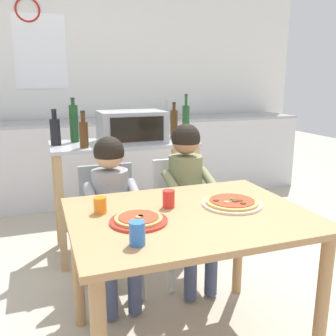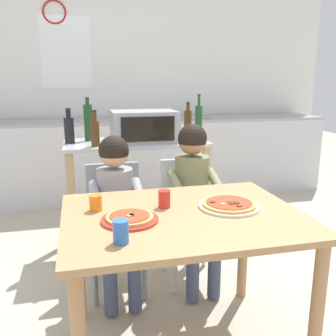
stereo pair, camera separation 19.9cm
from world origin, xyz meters
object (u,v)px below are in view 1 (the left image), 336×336
(kitchen_island_cart, at_px, (124,179))
(child_in_olive_shirt, at_px, (189,187))
(dining_table, at_px, (189,234))
(pizza_plate_cream, at_px, (232,203))
(child_in_grey_shirt, at_px, (113,201))
(bottle_tall_green_wine, at_px, (174,123))
(bottle_dark_olive_oil, at_px, (186,122))
(dining_chair_left, at_px, (110,220))
(bottle_brown_beer, at_px, (74,123))
(pizza_plate_red_rimmed, at_px, (139,220))
(bottle_clear_vinegar, at_px, (55,131))
(drinking_cup_orange, at_px, (100,205))
(drinking_cup_red, at_px, (169,199))
(bottle_squat_spirits, at_px, (84,133))
(toaster_oven, at_px, (132,127))
(drinking_cup_blue, at_px, (137,233))
(dining_chair_right, at_px, (182,210))

(kitchen_island_cart, relative_size, child_in_olive_shirt, 1.03)
(dining_table, xyz_separation_m, pizza_plate_cream, (0.24, 0.03, 0.12))
(child_in_grey_shirt, bearing_deg, bottle_tall_green_wine, 48.66)
(bottle_tall_green_wine, distance_m, child_in_olive_shirt, 0.83)
(bottle_dark_olive_oil, bearing_deg, dining_chair_left, -145.89)
(bottle_brown_beer, distance_m, dining_table, 1.48)
(dining_table, xyz_separation_m, pizza_plate_red_rimmed, (-0.26, -0.04, 0.12))
(bottle_tall_green_wine, relative_size, pizza_plate_red_rimmed, 1.13)
(bottle_tall_green_wine, height_order, bottle_clear_vinegar, bottle_tall_green_wine)
(dining_chair_left, xyz_separation_m, child_in_olive_shirt, (0.50, -0.10, 0.20))
(pizza_plate_red_rimmed, height_order, pizza_plate_cream, same)
(bottle_tall_green_wine, xyz_separation_m, drinking_cup_orange, (-0.81, -1.19, -0.23))
(kitchen_island_cart, relative_size, child_in_grey_shirt, 1.09)
(bottle_brown_beer, height_order, drinking_cup_red, bottle_brown_beer)
(bottle_dark_olive_oil, height_order, bottle_clear_vinegar, bottle_dark_olive_oil)
(bottle_clear_vinegar, bearing_deg, dining_table, -67.71)
(bottle_brown_beer, bearing_deg, drinking_cup_red, -76.19)
(bottle_tall_green_wine, height_order, drinking_cup_red, bottle_tall_green_wine)
(child_in_olive_shirt, bearing_deg, child_in_grey_shirt, -176.96)
(bottle_squat_spirits, distance_m, pizza_plate_cream, 1.24)
(bottle_brown_beer, xyz_separation_m, drinking_cup_orange, (-0.02, -1.24, -0.25))
(kitchen_island_cart, height_order, bottle_tall_green_wine, bottle_tall_green_wine)
(toaster_oven, distance_m, pizza_plate_cream, 1.24)
(dining_chair_left, relative_size, pizza_plate_red_rimmed, 3.16)
(bottle_dark_olive_oil, relative_size, dining_chair_left, 0.44)
(bottle_clear_vinegar, distance_m, drinking_cup_orange, 1.17)
(bottle_tall_green_wine, bearing_deg, drinking_cup_red, -111.61)
(dining_chair_left, bearing_deg, bottle_squat_spirits, 101.53)
(pizza_plate_cream, distance_m, drinking_cup_orange, 0.65)
(dining_table, bearing_deg, drinking_cup_orange, 160.68)
(dining_table, height_order, drinking_cup_blue, drinking_cup_blue)
(pizza_plate_red_rimmed, bearing_deg, child_in_olive_shirt, 51.20)
(bottle_clear_vinegar, height_order, drinking_cup_orange, bottle_clear_vinegar)
(bottle_tall_green_wine, relative_size, drinking_cup_orange, 3.80)
(kitchen_island_cart, height_order, drinking_cup_orange, kitchen_island_cart)
(pizza_plate_cream, relative_size, drinking_cup_blue, 3.21)
(dining_table, height_order, pizza_plate_red_rimmed, pizza_plate_red_rimmed)
(pizza_plate_cream, bearing_deg, child_in_grey_shirt, 133.29)
(bottle_clear_vinegar, xyz_separation_m, dining_table, (0.52, -1.28, -0.36))
(pizza_plate_red_rimmed, bearing_deg, drinking_cup_red, 36.81)
(bottle_brown_beer, bearing_deg, bottle_tall_green_wine, -3.74)
(bottle_brown_beer, distance_m, bottle_squat_spirits, 0.29)
(toaster_oven, bearing_deg, pizza_plate_red_rimmed, -103.06)
(bottle_tall_green_wine, distance_m, bottle_squat_spirits, 0.79)
(dining_table, distance_m, pizza_plate_cream, 0.27)
(bottle_clear_vinegar, xyz_separation_m, dining_chair_right, (0.77, -0.58, -0.51))
(bottle_brown_beer, xyz_separation_m, bottle_dark_olive_oil, (0.83, -0.21, -0.00))
(bottle_tall_green_wine, distance_m, pizza_plate_red_rimmed, 1.54)
(dining_chair_right, bearing_deg, toaster_oven, 111.72)
(bottle_dark_olive_oil, height_order, child_in_grey_shirt, bottle_dark_olive_oil)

